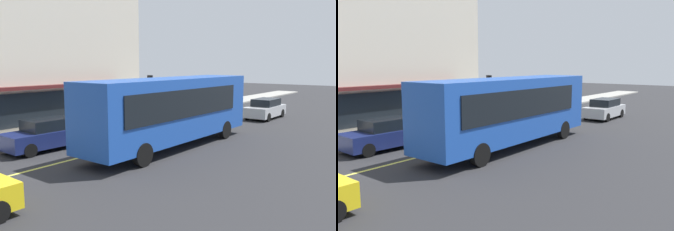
# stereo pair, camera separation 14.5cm
# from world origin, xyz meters

# --- Properties ---
(ground) EXTENTS (120.00, 120.00, 0.00)m
(ground) POSITION_xyz_m (0.00, 0.00, 0.00)
(ground) COLOR #28282B
(sidewalk) EXTENTS (80.00, 2.97, 0.15)m
(sidewalk) POSITION_xyz_m (0.00, 5.35, 0.07)
(sidewalk) COLOR #9E9B93
(sidewalk) RESTS_ON ground
(lane_centre_stripe) EXTENTS (36.00, 0.16, 0.01)m
(lane_centre_stripe) POSITION_xyz_m (0.00, 0.00, 0.00)
(lane_centre_stripe) COLOR #D8D14C
(lane_centre_stripe) RESTS_ON ground
(bus) EXTENTS (11.14, 2.63, 3.50)m
(bus) POSITION_xyz_m (1.34, -2.05, 1.99)
(bus) COLOR #1E4CAD
(bus) RESTS_ON ground
(traffic_light) EXTENTS (0.30, 0.52, 3.20)m
(traffic_light) POSITION_xyz_m (7.61, 4.67, 2.53)
(traffic_light) COLOR #2D2D33
(traffic_light) RESTS_ON sidewalk
(car_navy) EXTENTS (4.36, 1.98, 1.52)m
(car_navy) POSITION_xyz_m (-2.76, 2.59, 0.74)
(car_navy) COLOR navy
(car_navy) RESTS_ON ground
(car_silver) EXTENTS (4.30, 1.87, 1.52)m
(car_silver) POSITION_xyz_m (13.40, -2.04, 0.74)
(car_silver) COLOR #B7BABF
(car_silver) RESTS_ON ground
(pedestrian_by_curb) EXTENTS (0.34, 0.34, 1.72)m
(pedestrian_by_curb) POSITION_xyz_m (3.07, 5.81, 1.19)
(pedestrian_by_curb) COLOR black
(pedestrian_by_curb) RESTS_ON sidewalk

